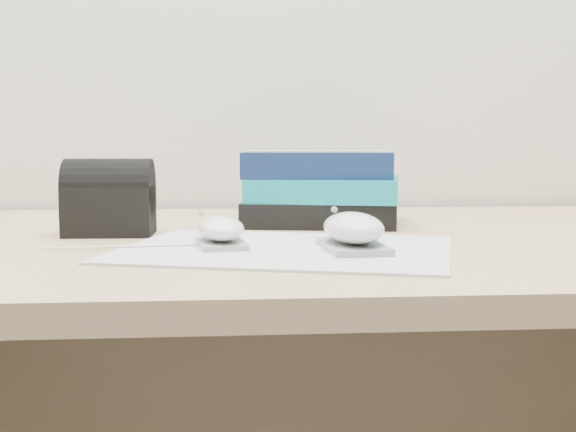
{
  "coord_description": "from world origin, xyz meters",
  "views": [
    {
      "loc": [
        -0.17,
        0.54,
        0.86
      ],
      "look_at": [
        -0.1,
        1.45,
        0.77
      ],
      "focal_mm": 50.0,
      "sensor_mm": 36.0,
      "label": 1
    }
  ],
  "objects": [
    {
      "name": "desk",
      "position": [
        0.0,
        1.64,
        0.5
      ],
      "size": [
        1.6,
        0.8,
        0.73
      ],
      "color": "#A4825B",
      "rests_on": "ground"
    },
    {
      "name": "book_stack",
      "position": [
        -0.03,
        1.72,
        0.78
      ],
      "size": [
        0.25,
        0.22,
        0.11
      ],
      "color": "black",
      "rests_on": "desk"
    },
    {
      "name": "mousepad",
      "position": [
        -0.1,
        1.45,
        0.73
      ],
      "size": [
        0.44,
        0.39,
        0.0
      ],
      "primitive_type": "cube",
      "rotation": [
        0.0,
        0.0,
        -0.29
      ],
      "color": "#96979E",
      "rests_on": "desk"
    },
    {
      "name": "mouse_front",
      "position": [
        -0.03,
        1.43,
        0.75
      ],
      "size": [
        0.07,
        0.12,
        0.05
      ],
      "color": "gray",
      "rests_on": "mousepad"
    },
    {
      "name": "mouse_rear",
      "position": [
        -0.18,
        1.47,
        0.75
      ],
      "size": [
        0.07,
        0.1,
        0.04
      ],
      "color": "#959598",
      "rests_on": "mousepad"
    },
    {
      "name": "pouch",
      "position": [
        -0.32,
        1.61,
        0.78
      ],
      "size": [
        0.12,
        0.08,
        0.1
      ],
      "color": "black",
      "rests_on": "desk"
    },
    {
      "name": "usb_cable",
      "position": [
        -0.28,
        1.47,
        0.73
      ],
      "size": [
        0.21,
        0.03,
        0.0
      ],
      "primitive_type": "cylinder",
      "rotation": [
        0.0,
        1.57,
        0.12
      ],
      "color": "silver",
      "rests_on": "mousepad"
    }
  ]
}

